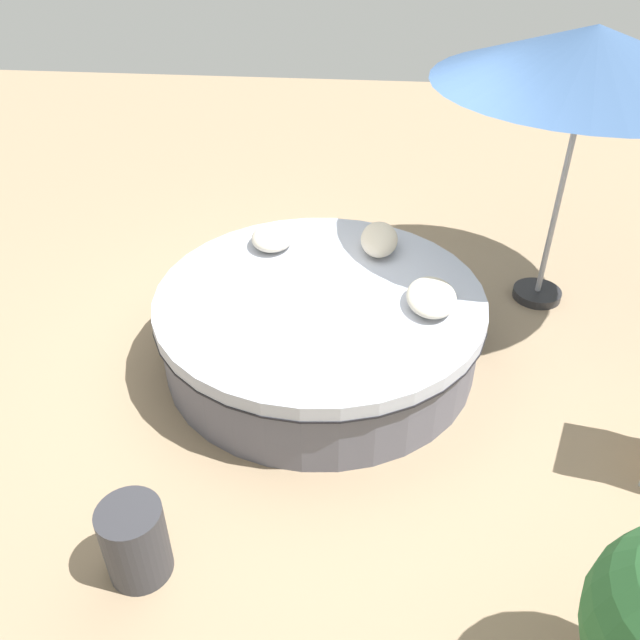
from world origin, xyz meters
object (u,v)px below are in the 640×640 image
(throw_pillow_0, at_px, (431,297))
(throw_pillow_2, at_px, (273,237))
(patio_umbrella, at_px, (592,56))
(side_table, at_px, (135,541))
(round_bed, at_px, (320,326))
(throw_pillow_1, at_px, (379,239))

(throw_pillow_0, xyz_separation_m, throw_pillow_2, (-0.79, -1.33, 0.01))
(throw_pillow_0, bearing_deg, patio_umbrella, 136.73)
(throw_pillow_0, bearing_deg, side_table, -40.45)
(round_bed, xyz_separation_m, throw_pillow_1, (-0.73, 0.44, 0.41))
(side_table, bearing_deg, patio_umbrella, 138.48)
(throw_pillow_0, bearing_deg, throw_pillow_2, -120.89)
(throw_pillow_1, bearing_deg, round_bed, -30.69)
(throw_pillow_1, xyz_separation_m, side_table, (2.80, -1.28, -0.47))
(round_bed, xyz_separation_m, patio_umbrella, (-1.08, 1.94, 1.85))
(round_bed, relative_size, throw_pillow_2, 5.68)
(round_bed, distance_m, throw_pillow_2, 0.95)
(round_bed, height_order, throw_pillow_2, throw_pillow_2)
(throw_pillow_2, xyz_separation_m, patio_umbrella, (-0.37, 2.42, 1.46))
(throw_pillow_0, xyz_separation_m, side_table, (1.99, -1.70, -0.45))
(throw_pillow_0, distance_m, side_table, 2.65)
(throw_pillow_2, bearing_deg, throw_pillow_0, 59.11)
(throw_pillow_1, distance_m, patio_umbrella, 2.11)
(patio_umbrella, relative_size, side_table, 4.67)
(throw_pillow_1, bearing_deg, throw_pillow_2, -89.06)
(throw_pillow_1, relative_size, side_table, 1.01)
(patio_umbrella, bearing_deg, side_table, -41.52)
(throw_pillow_0, height_order, throw_pillow_2, throw_pillow_2)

